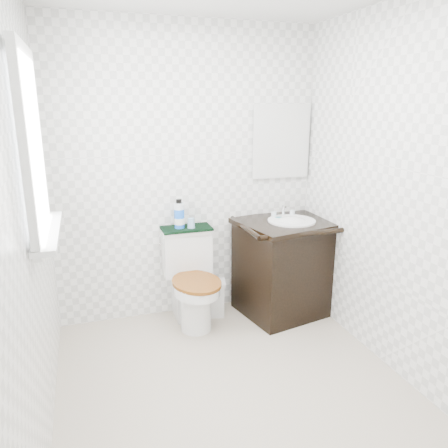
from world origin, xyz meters
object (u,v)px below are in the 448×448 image
toilet (191,283)px  trash_bin (213,298)px  mouthwash_bottle (179,215)px  cup (191,223)px  vanity (285,264)px

toilet → trash_bin: 0.27m
mouthwash_bottle → cup: 0.12m
vanity → mouthwash_bottle: mouthwash_bottle is taller
vanity → mouthwash_bottle: size_ratio=3.87×
trash_bin → cup: 0.69m
mouthwash_bottle → cup: bearing=-19.9°
cup → vanity: bearing=-11.5°
mouthwash_bottle → trash_bin: bearing=-16.1°
toilet → mouthwash_bottle: size_ratio=3.23×
trash_bin → mouthwash_bottle: (-0.26, 0.07, 0.74)m
trash_bin → cup: bearing=166.0°
toilet → trash_bin: bearing=14.3°
vanity → trash_bin: bearing=169.2°
toilet → cup: (0.03, 0.09, 0.49)m
toilet → vanity: bearing=-4.6°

